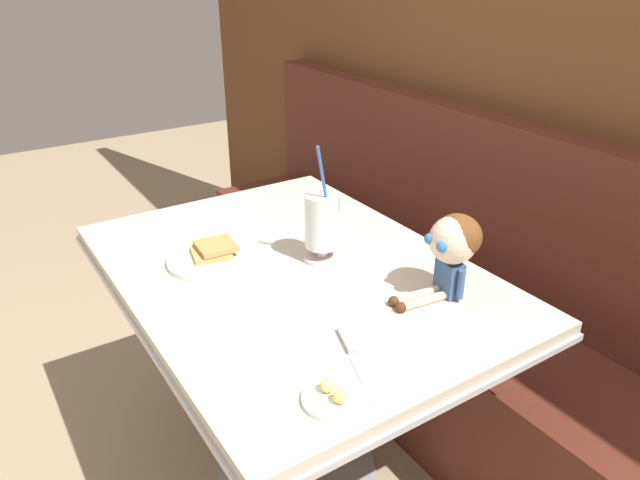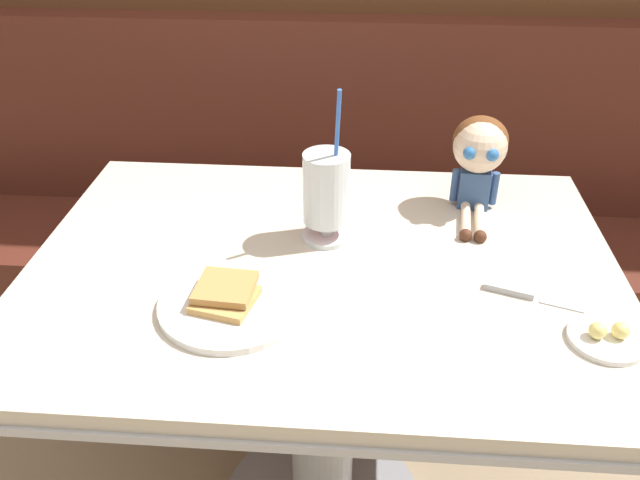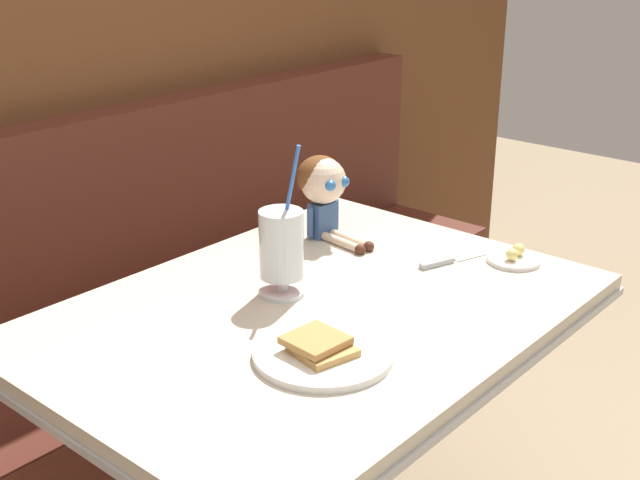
{
  "view_description": "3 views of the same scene",
  "coord_description": "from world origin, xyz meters",
  "px_view_note": "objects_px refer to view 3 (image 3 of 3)",
  "views": [
    {
      "loc": [
        1.14,
        -0.48,
        1.47
      ],
      "look_at": [
        0.03,
        0.24,
        0.81
      ],
      "focal_mm": 33.44,
      "sensor_mm": 36.0,
      "label": 1
    },
    {
      "loc": [
        0.07,
        -0.83,
        1.43
      ],
      "look_at": [
        -0.01,
        0.18,
        0.79
      ],
      "focal_mm": 36.71,
      "sensor_mm": 36.0,
      "label": 2
    },
    {
      "loc": [
        -1.13,
        -0.81,
        1.47
      ],
      "look_at": [
        0.09,
        0.24,
        0.84
      ],
      "focal_mm": 47.18,
      "sensor_mm": 36.0,
      "label": 3
    }
  ],
  "objects_px": {
    "toast_plate": "(323,352)",
    "butter_knife": "(449,261)",
    "milkshake_glass": "(282,248)",
    "butter_saucer": "(514,258)",
    "seated_doll": "(323,185)"
  },
  "relations": [
    {
      "from": "toast_plate",
      "to": "butter_knife",
      "type": "relative_size",
      "value": 1.09
    },
    {
      "from": "toast_plate",
      "to": "milkshake_glass",
      "type": "height_order",
      "value": "milkshake_glass"
    },
    {
      "from": "toast_plate",
      "to": "butter_saucer",
      "type": "distance_m",
      "value": 0.61
    },
    {
      "from": "butter_saucer",
      "to": "butter_knife",
      "type": "height_order",
      "value": "butter_saucer"
    },
    {
      "from": "butter_knife",
      "to": "seated_doll",
      "type": "relative_size",
      "value": 1.02
    },
    {
      "from": "butter_saucer",
      "to": "butter_knife",
      "type": "bearing_deg",
      "value": 132.26
    },
    {
      "from": "butter_saucer",
      "to": "seated_doll",
      "type": "xyz_separation_m",
      "value": [
        -0.16,
        0.43,
        0.12
      ]
    },
    {
      "from": "toast_plate",
      "to": "milkshake_glass",
      "type": "distance_m",
      "value": 0.29
    },
    {
      "from": "seated_doll",
      "to": "butter_knife",
      "type": "bearing_deg",
      "value": -79.42
    },
    {
      "from": "toast_plate",
      "to": "milkshake_glass",
      "type": "xyz_separation_m",
      "value": [
        0.15,
        0.23,
        0.09
      ]
    },
    {
      "from": "milkshake_glass",
      "to": "seated_doll",
      "type": "bearing_deg",
      "value": 26.48
    },
    {
      "from": "toast_plate",
      "to": "seated_doll",
      "type": "bearing_deg",
      "value": 40.6
    },
    {
      "from": "butter_saucer",
      "to": "butter_knife",
      "type": "relative_size",
      "value": 0.52
    },
    {
      "from": "butter_saucer",
      "to": "seated_doll",
      "type": "height_order",
      "value": "seated_doll"
    },
    {
      "from": "butter_saucer",
      "to": "butter_knife",
      "type": "xyz_separation_m",
      "value": [
        -0.1,
        0.11,
        -0.0
      ]
    }
  ]
}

